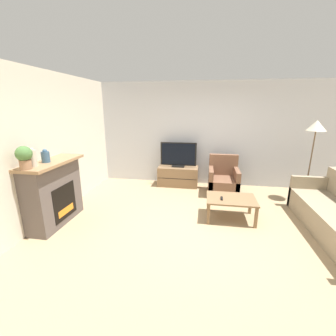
% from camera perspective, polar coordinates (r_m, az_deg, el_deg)
% --- Properties ---
extents(ground_plane, '(24.00, 24.00, 0.00)m').
position_cam_1_polar(ground_plane, '(4.17, 8.18, -14.49)').
color(ground_plane, '#9E8460').
extents(wall_back, '(12.00, 0.06, 2.70)m').
position_cam_1_polar(wall_back, '(6.09, 9.33, 8.39)').
color(wall_back, silver).
rests_on(wall_back, ground).
extents(wall_left, '(0.06, 12.00, 2.70)m').
position_cam_1_polar(wall_left, '(4.67, -28.46, 4.69)').
color(wall_left, beige).
rests_on(wall_left, ground).
extents(fireplace, '(0.51, 1.24, 1.16)m').
position_cam_1_polar(fireplace, '(4.51, -27.03, -5.50)').
color(fireplace, '#564C47').
rests_on(fireplace, ground).
extents(mantel_vase_left, '(0.10, 0.10, 0.30)m').
position_cam_1_polar(mantel_vase_left, '(4.04, -31.14, 2.22)').
color(mantel_vase_left, beige).
rests_on(mantel_vase_left, fireplace).
extents(mantel_vase_centre_left, '(0.13, 0.13, 0.23)m').
position_cam_1_polar(mantel_vase_centre_left, '(4.25, -28.68, 2.62)').
color(mantel_vase_centre_left, '#385670').
rests_on(mantel_vase_centre_left, fireplace).
extents(potted_plant, '(0.23, 0.23, 0.35)m').
position_cam_1_polar(potted_plant, '(3.91, -32.70, 2.51)').
color(potted_plant, '#936B4C').
rests_on(potted_plant, fireplace).
extents(tv_stand, '(1.05, 0.50, 0.52)m').
position_cam_1_polar(tv_stand, '(6.05, 2.58, -2.06)').
color(tv_stand, brown).
rests_on(tv_stand, ground).
extents(tv, '(0.94, 0.18, 0.65)m').
position_cam_1_polar(tv, '(5.90, 2.64, 3.18)').
color(tv, black).
rests_on(tv, tv_stand).
extents(armchair, '(0.70, 0.76, 0.92)m').
position_cam_1_polar(armchair, '(5.65, 13.80, -3.36)').
color(armchair, brown).
rests_on(armchair, ground).
extents(coffee_table, '(0.90, 0.64, 0.42)m').
position_cam_1_polar(coffee_table, '(4.40, 15.70, -7.99)').
color(coffee_table, brown).
rests_on(coffee_table, ground).
extents(remote, '(0.05, 0.15, 0.02)m').
position_cam_1_polar(remote, '(4.29, 13.47, -7.51)').
color(remote, black).
rests_on(remote, coffee_table).
extents(floor_lamp, '(0.38, 0.38, 1.79)m').
position_cam_1_polar(floor_lamp, '(5.69, 33.43, 8.02)').
color(floor_lamp, black).
rests_on(floor_lamp, ground).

